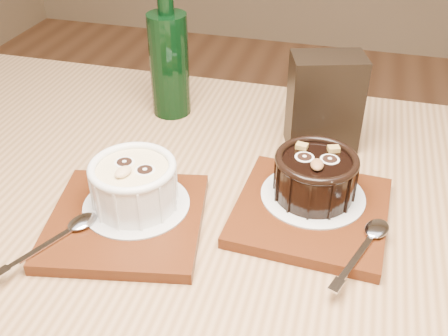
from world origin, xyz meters
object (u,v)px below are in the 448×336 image
object	(u,v)px
tray_right	(311,211)
ramekin_dark	(315,174)
condiment_stand	(324,103)
green_bottle	(169,61)
tray_left	(126,221)
table	(208,278)
ramekin_white	(134,183)

from	to	relation	value
tray_right	ramekin_dark	size ratio (longest dim) A/B	1.77
condiment_stand	green_bottle	distance (m)	0.25
tray_left	table	bearing A→B (deg)	15.79
tray_left	ramekin_dark	xyz separation A→B (m)	(0.21, 0.10, 0.04)
table	tray_left	world-z (taller)	tray_left
tray_left	tray_right	bearing A→B (deg)	19.85
ramekin_dark	table	bearing A→B (deg)	-154.54
ramekin_dark	green_bottle	world-z (taller)	green_bottle
tray_right	green_bottle	bearing A→B (deg)	140.96
ramekin_white	green_bottle	world-z (taller)	green_bottle
tray_left	ramekin_white	distance (m)	0.05
tray_left	tray_right	world-z (taller)	same
table	tray_left	size ratio (longest dim) A/B	6.70
tray_right	green_bottle	xyz separation A→B (m)	(-0.26, 0.21, 0.08)
ramekin_white	ramekin_dark	size ratio (longest dim) A/B	1.02
tray_left	condiment_stand	world-z (taller)	condiment_stand
tray_left	ramekin_white	world-z (taller)	ramekin_white
condiment_stand	green_bottle	world-z (taller)	green_bottle
ramekin_dark	tray_right	bearing A→B (deg)	-92.67
tray_right	ramekin_dark	world-z (taller)	ramekin_dark
ramekin_white	ramekin_dark	bearing A→B (deg)	36.11
tray_left	condiment_stand	distance (m)	0.33
ramekin_white	green_bottle	bearing A→B (deg)	116.80
ramekin_dark	ramekin_white	bearing A→B (deg)	-165.91
ramekin_dark	green_bottle	xyz separation A→B (m)	(-0.26, 0.19, 0.04)
tray_left	green_bottle	world-z (taller)	green_bottle
tray_left	green_bottle	bearing A→B (deg)	99.25
table	green_bottle	distance (m)	0.34
tray_right	condiment_stand	world-z (taller)	condiment_stand
tray_right	ramekin_dark	distance (m)	0.05
condiment_stand	green_bottle	xyz separation A→B (m)	(-0.25, 0.04, 0.02)
table	tray_right	size ratio (longest dim) A/B	6.70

